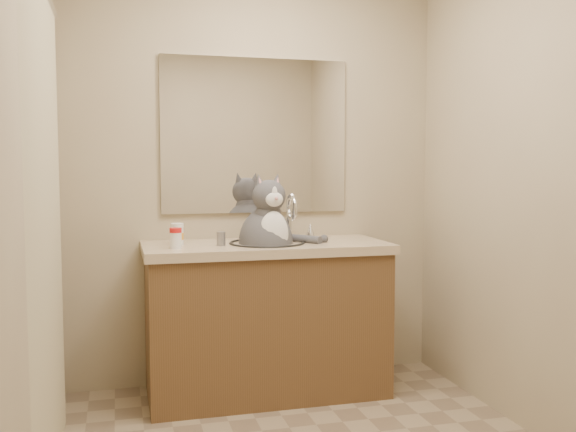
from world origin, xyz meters
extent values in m
cube|color=tan|center=(0.00, 1.25, 1.20)|extent=(2.20, 0.01, 2.40)
cube|color=tan|center=(0.00, -1.25, 1.20)|extent=(2.20, 0.01, 2.40)
cube|color=tan|center=(-1.10, 0.00, 1.20)|extent=(0.01, 2.50, 2.40)
cube|color=tan|center=(1.10, 0.00, 1.20)|extent=(0.01, 2.50, 2.40)
cube|color=brown|center=(0.00, 0.96, 0.40)|extent=(1.30, 0.55, 0.80)
cube|color=#C3A98C|center=(0.00, 0.96, 0.83)|extent=(1.34, 0.59, 0.05)
torus|color=black|center=(0.00, 0.94, 0.85)|extent=(0.42, 0.42, 0.02)
ellipsoid|color=white|center=(0.00, 0.94, 0.78)|extent=(0.40, 0.40, 0.15)
cylinder|color=silver|center=(0.17, 1.11, 0.95)|extent=(0.03, 0.03, 0.18)
torus|color=silver|center=(0.17, 1.05, 1.04)|extent=(0.03, 0.16, 0.16)
cone|color=silver|center=(0.30, 1.11, 0.90)|extent=(0.06, 0.06, 0.08)
cube|color=white|center=(0.00, 1.24, 1.45)|extent=(1.10, 0.02, 0.90)
cube|color=#C2BB93|center=(-1.05, 0.10, 1.00)|extent=(0.01, 1.20, 1.90)
ellipsoid|color=#4B4B50|center=(0.00, 0.96, 0.84)|extent=(0.35, 0.38, 0.40)
ellipsoid|color=silver|center=(0.02, 0.86, 0.91)|extent=(0.18, 0.12, 0.25)
ellipsoid|color=#4B4B50|center=(0.01, 0.92, 1.11)|extent=(0.21, 0.19, 0.18)
ellipsoid|color=silver|center=(0.02, 0.84, 1.10)|extent=(0.10, 0.06, 0.08)
sphere|color=#D88C8C|center=(0.02, 0.82, 1.10)|extent=(0.02, 0.02, 0.02)
cone|color=#4B4B50|center=(-0.05, 0.92, 1.19)|extent=(0.09, 0.07, 0.09)
cone|color=#4B4B50|center=(0.05, 0.94, 1.19)|extent=(0.09, 0.07, 0.09)
cylinder|color=#4B4B50|center=(0.20, 0.95, 0.87)|extent=(0.19, 0.25, 0.05)
cylinder|color=white|center=(-0.50, 0.85, 0.89)|extent=(0.07, 0.07, 0.08)
cylinder|color=red|center=(-0.50, 0.85, 0.95)|extent=(0.07, 0.07, 0.02)
cylinder|color=white|center=(-0.48, 1.01, 0.90)|extent=(0.07, 0.07, 0.09)
cylinder|color=orange|center=(-0.48, 1.01, 0.90)|extent=(0.07, 0.07, 0.04)
cylinder|color=white|center=(-0.48, 1.01, 0.95)|extent=(0.07, 0.07, 0.02)
cylinder|color=gray|center=(-0.26, 0.91, 0.89)|extent=(0.05, 0.05, 0.07)
camera|label=1|loc=(-0.79, -2.46, 1.28)|focal=40.00mm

